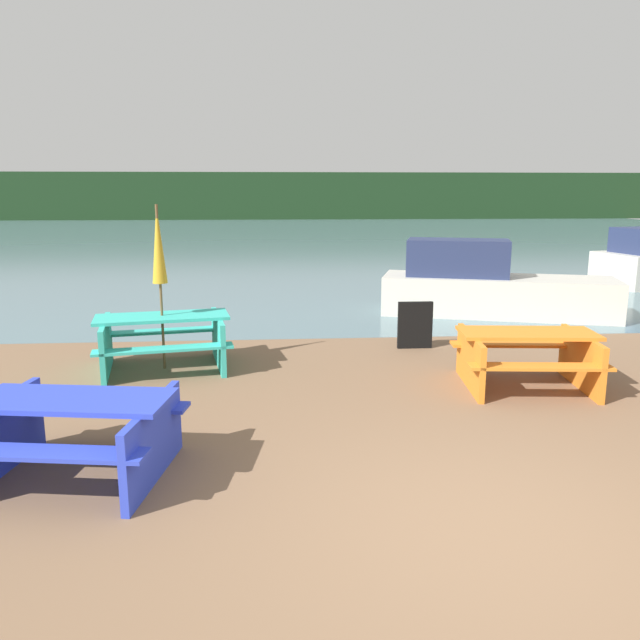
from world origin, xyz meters
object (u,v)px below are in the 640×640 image
(picnic_table_orange, at_px, (526,353))
(boat, at_px, (488,287))
(picnic_table_blue, at_px, (75,428))
(signboard, at_px, (415,325))
(umbrella_gold, at_px, (158,247))
(picnic_table_teal, at_px, (163,337))

(picnic_table_orange, distance_m, boat, 4.83)
(picnic_table_blue, height_order, signboard, signboard)
(picnic_table_blue, height_order, picnic_table_orange, picnic_table_orange)
(picnic_table_blue, relative_size, umbrella_gold, 0.81)
(picnic_table_orange, xyz_separation_m, boat, (1.12, 4.69, 0.12))
(picnic_table_blue, distance_m, picnic_table_teal, 3.40)
(umbrella_gold, relative_size, signboard, 3.06)
(picnic_table_teal, bearing_deg, umbrella_gold, 75.96)
(boat, relative_size, signboard, 6.31)
(boat, bearing_deg, picnic_table_orange, -86.78)
(picnic_table_orange, bearing_deg, picnic_table_teal, 165.88)
(picnic_table_blue, bearing_deg, picnic_table_orange, 24.00)
(picnic_table_orange, height_order, boat, boat)
(picnic_table_orange, bearing_deg, picnic_table_blue, -156.00)
(picnic_table_teal, height_order, boat, boat)
(boat, xyz_separation_m, signboard, (-2.08, -2.60, -0.18))
(picnic_table_blue, xyz_separation_m, picnic_table_orange, (4.93, 2.20, -0.00))
(picnic_table_teal, distance_m, signboard, 3.90)
(umbrella_gold, distance_m, signboard, 4.12)
(signboard, bearing_deg, picnic_table_orange, -65.30)
(umbrella_gold, bearing_deg, signboard, 13.27)
(picnic_table_teal, bearing_deg, boat, 30.78)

